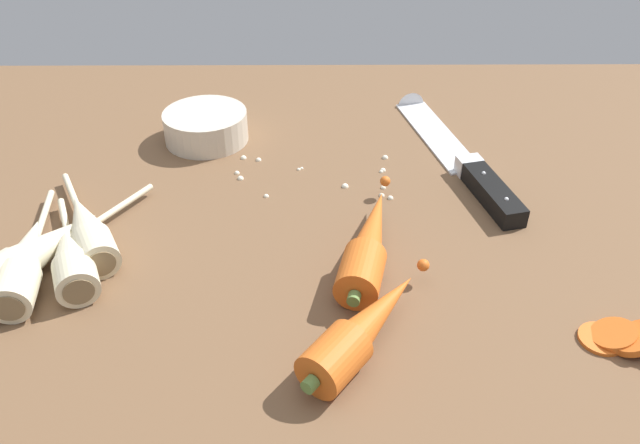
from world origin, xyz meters
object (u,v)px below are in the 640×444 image
object	(u,v)px
chefs_knife	(452,146)
carrot_slice_stack	(639,337)
whole_carrot	(372,243)
parsnip_front	(75,256)
parsnip_mid_left	(28,261)
parsnip_back	(40,253)
parsnip_mid_right	(90,229)
prep_bowl	(208,125)
whole_carrot_second	(367,328)

from	to	relation	value
chefs_knife	carrot_slice_stack	world-z (taller)	carrot_slice_stack
whole_carrot	parsnip_front	world-z (taller)	whole_carrot
parsnip_mid_left	parsnip_back	bearing A→B (deg)	59.23
whole_carrot	carrot_slice_stack	size ratio (longest dim) A/B	2.19
parsnip_mid_right	prep_bowl	world-z (taller)	same
whole_carrot	parsnip_back	bearing A→B (deg)	-177.60
whole_carrot	chefs_knife	bearing A→B (deg)	61.53
whole_carrot	parsnip_mid_left	bearing A→B (deg)	-175.60
chefs_knife	whole_carrot	distance (cm)	25.26
whole_carrot	parsnip_mid_right	world-z (taller)	whole_carrot
whole_carrot	parsnip_mid_left	world-z (taller)	whole_carrot
whole_carrot_second	parsnip_mid_right	bearing A→B (deg)	152.31
whole_carrot_second	carrot_slice_stack	xyz separation A→B (cm)	(23.42, -0.09, -1.16)
whole_carrot	parsnip_front	bearing A→B (deg)	-176.54
parsnip_mid_left	parsnip_mid_right	world-z (taller)	same
whole_carrot	parsnip_back	distance (cm)	32.75
whole_carrot_second	parsnip_front	size ratio (longest dim) A/B	0.92
carrot_slice_stack	parsnip_back	bearing A→B (deg)	169.10
whole_carrot_second	prep_bowl	distance (cm)	41.60
whole_carrot	whole_carrot_second	bearing A→B (deg)	-96.16
whole_carrot	carrot_slice_stack	distance (cm)	25.19
parsnip_front	parsnip_mid_right	world-z (taller)	same
parsnip_front	parsnip_mid_right	distance (cm)	4.40
parsnip_back	prep_bowl	xyz separation A→B (cm)	(12.90, 26.76, 0.17)
chefs_knife	whole_carrot_second	size ratio (longest dim) A/B	2.21
chefs_knife	parsnip_mid_right	xyz separation A→B (cm)	(-40.91, -19.53, 1.33)
parsnip_back	whole_carrot	bearing A→B (deg)	2.40
parsnip_mid_right	carrot_slice_stack	distance (cm)	53.09
whole_carrot_second	parsnip_front	xyz separation A→B (cm)	(-27.86, 10.09, -0.12)
parsnip_mid_right	carrot_slice_stack	size ratio (longest dim) A/B	1.95
parsnip_mid_left	parsnip_back	size ratio (longest dim) A/B	0.97
parsnip_back	carrot_slice_stack	world-z (taller)	parsnip_back
parsnip_front	parsnip_mid_left	distance (cm)	4.37
chefs_knife	whole_carrot_second	distance (cm)	36.56
parsnip_mid_right	prep_bowl	xyz separation A→B (cm)	(9.07, 22.75, 0.17)
carrot_slice_stack	prep_bowl	xyz separation A→B (cm)	(-41.96, 37.33, 1.21)
parsnip_front	carrot_slice_stack	distance (cm)	52.29
carrot_slice_stack	prep_bowl	world-z (taller)	prep_bowl
carrot_slice_stack	chefs_knife	bearing A→B (deg)	106.53
parsnip_mid_left	parsnip_back	distance (cm)	1.39
carrot_slice_stack	prep_bowl	bearing A→B (deg)	138.34
parsnip_front	parsnip_mid_right	size ratio (longest dim) A/B	0.92
chefs_knife	prep_bowl	world-z (taller)	prep_bowl
whole_carrot	carrot_slice_stack	bearing A→B (deg)	-28.34
prep_bowl	chefs_knife	bearing A→B (deg)	-5.78
carrot_slice_stack	prep_bowl	distance (cm)	56.18
whole_carrot	parsnip_mid_right	xyz separation A→B (cm)	(-28.89, 2.64, -0.12)
whole_carrot_second	carrot_slice_stack	world-z (taller)	whole_carrot_second
parsnip_mid_left	whole_carrot	bearing A→B (deg)	4.40
whole_carrot_second	parsnip_mid_left	world-z (taller)	whole_carrot_second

